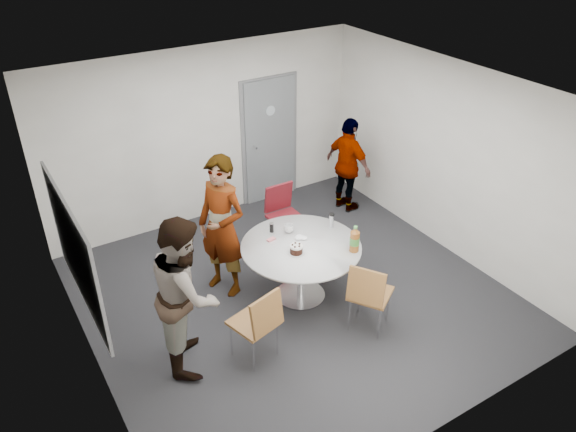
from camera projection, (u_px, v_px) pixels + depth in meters
floor at (294, 295)px, 7.30m from camera, size 5.00×5.00×0.00m
ceiling at (295, 94)px, 5.92m from camera, size 5.00×5.00×0.00m
wall_back at (205, 136)px, 8.44m from camera, size 5.00×0.00×5.00m
wall_left at (78, 272)px, 5.48m from camera, size 0.00×5.00×5.00m
wall_right at (447, 158)px, 7.74m from camera, size 0.00×5.00×5.00m
wall_front at (451, 328)px, 4.78m from camera, size 5.00×0.00×5.00m
door at (270, 141)px, 9.09m from camera, size 1.02×0.17×2.12m
whiteboard at (75, 252)px, 5.59m from camera, size 0.04×1.90×1.25m
table at (304, 252)px, 6.96m from camera, size 1.49×1.49×1.13m
chair_near_left at (259, 320)px, 6.03m from camera, size 0.55×0.58×0.94m
chair_near_right at (368, 292)px, 6.44m from camera, size 0.65×0.64×0.95m
chair_far at (283, 210)px, 8.04m from camera, size 0.45×0.49×0.95m
person_main at (222, 227)px, 6.96m from camera, size 0.70×0.81×1.89m
person_left at (186, 293)px, 5.91m from camera, size 0.97×1.08×1.81m
person_right at (348, 165)px, 8.86m from camera, size 0.51×0.96×1.56m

